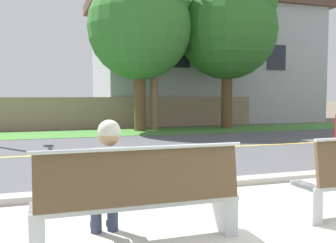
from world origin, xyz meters
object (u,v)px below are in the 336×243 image
shade_tree_far_left (143,20)px  shade_tree_left (231,22)px  bench_left (139,199)px  seated_person_grey (108,176)px

shade_tree_far_left → shade_tree_left: shade_tree_left is taller
bench_left → shade_tree_far_left: 12.61m
seated_person_grey → shade_tree_left: bearing=57.2°
bench_left → shade_tree_left: size_ratio=0.28×
shade_tree_far_left → bench_left: bearing=-104.8°
seated_person_grey → shade_tree_left: (7.36, 11.43, 4.03)m
bench_left → seated_person_grey: size_ratio=1.64×
seated_person_grey → shade_tree_left: size_ratio=0.17×
seated_person_grey → shade_tree_left: shade_tree_left is taller
shade_tree_left → seated_person_grey: bearing=-122.8°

